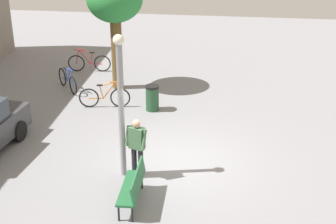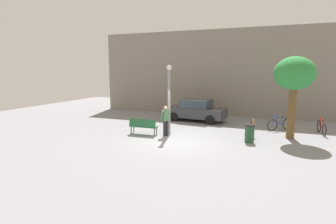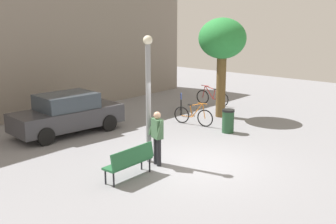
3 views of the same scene
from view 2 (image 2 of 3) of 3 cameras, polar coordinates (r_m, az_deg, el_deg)
ground_plane at (r=13.89m, az=1.86°, el=-6.25°), size 36.00×36.00×0.00m
building_facade at (r=23.00m, az=10.21°, el=8.17°), size 19.60×2.00×6.80m
lamppost at (r=15.01m, az=0.23°, el=3.44°), size 0.28×0.28×3.89m
person_by_lamppost at (r=14.84m, az=-0.52°, el=-1.45°), size 0.43×0.63×1.67m
park_bench at (r=15.30m, az=-5.29°, el=-2.77°), size 1.61×0.51×0.92m
plaza_tree at (r=15.56m, az=25.15°, el=6.97°), size 2.06×2.06×4.33m
bicycle_red at (r=17.66m, az=29.73°, el=-2.88°), size 0.24×1.81×0.97m
bicycle_orange at (r=15.92m, az=17.45°, el=-3.28°), size 0.32×1.80×0.97m
bicycle_blue at (r=17.68m, az=22.58°, el=-2.37°), size 1.44×1.18×0.97m
parked_car_charcoal at (r=19.38m, az=5.89°, el=0.37°), size 4.36×2.17×1.55m
trash_bin at (r=14.25m, az=16.86°, el=-4.34°), size 0.48×0.48×0.91m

